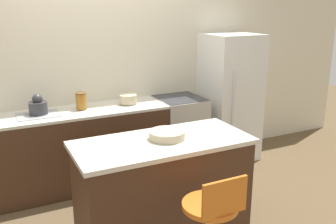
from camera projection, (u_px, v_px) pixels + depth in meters
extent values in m
plane|color=brown|center=(113.00, 192.00, 4.24)|extent=(14.00, 14.00, 0.00)
cube|color=beige|center=(91.00, 70.00, 4.43)|extent=(8.00, 0.06, 2.60)
cube|color=#422819|center=(76.00, 151.00, 4.26)|extent=(2.09, 0.59, 0.88)
cube|color=beige|center=(73.00, 112.00, 4.13)|extent=(2.09, 0.59, 0.03)
cube|color=#9EA3A8|center=(38.00, 115.00, 3.97)|extent=(0.44, 0.33, 0.01)
cube|color=#422819|center=(163.00, 190.00, 3.38)|extent=(1.49, 0.67, 0.87)
cube|color=beige|center=(163.00, 142.00, 3.25)|extent=(1.56, 0.71, 0.04)
cube|color=#B7B2A8|center=(180.00, 132.00, 4.82)|extent=(0.56, 0.59, 0.91)
cube|color=black|center=(191.00, 150.00, 4.60)|extent=(0.39, 0.01, 0.32)
cube|color=#333338|center=(180.00, 98.00, 4.69)|extent=(0.53, 0.56, 0.01)
cube|color=silver|center=(230.00, 98.00, 5.01)|extent=(0.67, 0.64, 1.68)
cube|color=silver|center=(233.00, 102.00, 4.63)|extent=(0.02, 0.02, 0.76)
cylinder|color=orange|center=(210.00, 205.00, 2.77)|extent=(0.42, 0.42, 0.04)
cube|color=orange|center=(225.00, 198.00, 2.57)|extent=(0.36, 0.02, 0.27)
cylinder|color=#333338|center=(38.00, 108.00, 3.98)|extent=(0.19, 0.19, 0.13)
sphere|color=#333338|center=(37.00, 99.00, 3.95)|extent=(0.11, 0.11, 0.11)
cylinder|color=#C1B28E|center=(128.00, 99.00, 4.41)|extent=(0.20, 0.20, 0.10)
cylinder|color=#9E6623|center=(81.00, 102.00, 4.17)|extent=(0.12, 0.12, 0.17)
cylinder|color=brown|center=(81.00, 93.00, 4.14)|extent=(0.12, 0.12, 0.02)
cylinder|color=#C1B28E|center=(167.00, 135.00, 3.28)|extent=(0.32, 0.32, 0.07)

